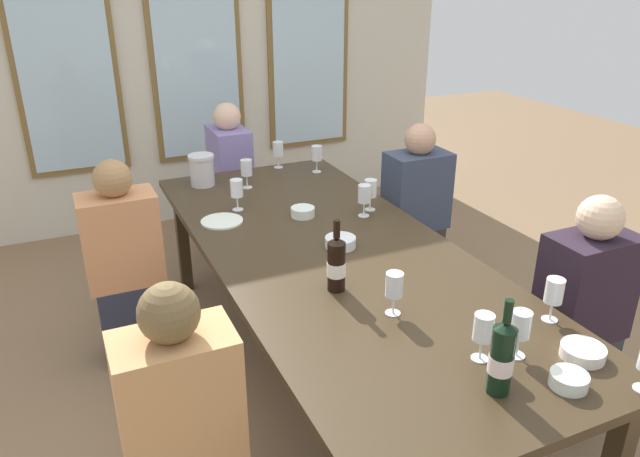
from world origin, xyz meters
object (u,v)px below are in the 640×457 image
at_px(wine_glass_0, 394,286).
at_px(wine_glass_6, 371,189).
at_px(tasting_bowl_1, 303,212).
at_px(tasting_bowl_2, 340,242).
at_px(wine_glass_2, 317,154).
at_px(metal_pitcher, 202,170).
at_px(tasting_bowl_3, 583,352).
at_px(white_plate_0, 222,221).
at_px(seated_person_2, 125,268).
at_px(wine_glass_4, 364,195).
at_px(wine_glass_5, 521,326).
at_px(tasting_bowl_0, 569,380).
at_px(wine_glass_9, 237,189).
at_px(seated_person_1, 580,319).
at_px(wine_glass_3, 554,293).
at_px(wine_glass_7, 246,169).
at_px(seated_person_0, 184,440).
at_px(wine_bottle_0, 502,357).
at_px(wine_glass_10, 483,329).
at_px(seated_person_3, 415,215).
at_px(dining_table, 334,262).
at_px(wine_bottle_1, 336,264).
at_px(seated_person_4, 231,184).

bearing_deg(wine_glass_0, wine_glass_6, 65.99).
distance_m(tasting_bowl_1, tasting_bowl_2, 0.43).
bearing_deg(wine_glass_2, metal_pitcher, 175.92).
xyz_separation_m(tasting_bowl_1, tasting_bowl_3, (0.38, -1.56, -0.00)).
distance_m(white_plate_0, seated_person_2, 0.56).
height_order(wine_glass_4, wine_glass_5, same).
relative_size(tasting_bowl_0, wine_glass_9, 0.69).
distance_m(wine_glass_6, seated_person_1, 1.22).
bearing_deg(seated_person_2, wine_glass_2, 19.16).
height_order(metal_pitcher, tasting_bowl_3, metal_pitcher).
bearing_deg(wine_glass_0, tasting_bowl_0, -65.13).
distance_m(tasting_bowl_0, wine_glass_3, 0.41).
distance_m(wine_glass_7, seated_person_0, 1.91).
distance_m(wine_bottle_0, wine_glass_10, 0.17).
xyz_separation_m(white_plate_0, wine_bottle_0, (0.41, -1.68, 0.12)).
distance_m(wine_glass_3, seated_person_3, 1.62).
distance_m(dining_table, wine_glass_7, 1.03).
bearing_deg(wine_glass_9, wine_glass_2, 32.74).
bearing_deg(wine_bottle_1, wine_glass_7, 87.70).
height_order(wine_bottle_1, wine_glass_10, wine_bottle_1).
xyz_separation_m(tasting_bowl_0, wine_glass_5, (-0.04, 0.20, 0.10)).
bearing_deg(white_plate_0, wine_glass_3, -58.90).
bearing_deg(seated_person_3, seated_person_0, -142.54).
distance_m(wine_bottle_0, wine_glass_6, 1.56).
bearing_deg(tasting_bowl_2, wine_glass_0, -97.41).
bearing_deg(seated_person_1, seated_person_0, -179.60).
bearing_deg(wine_glass_2, wine_bottle_0, -99.65).
height_order(tasting_bowl_3, wine_glass_3, wine_glass_3).
xyz_separation_m(wine_bottle_1, seated_person_3, (1.04, 0.99, -0.33)).
bearing_deg(wine_glass_5, tasting_bowl_1, 96.95).
bearing_deg(wine_glass_7, wine_glass_3, -73.00).
bearing_deg(wine_glass_5, seated_person_3, 67.91).
bearing_deg(wine_glass_2, seated_person_4, 124.05).
relative_size(white_plate_0, tasting_bowl_1, 1.72).
relative_size(tasting_bowl_1, wine_glass_10, 0.73).
distance_m(white_plate_0, seated_person_0, 1.36).
relative_size(wine_glass_7, wine_glass_10, 1.00).
relative_size(metal_pitcher, seated_person_0, 0.17).
relative_size(wine_bottle_0, wine_bottle_1, 1.06).
height_order(dining_table, wine_glass_6, wine_glass_6).
distance_m(wine_glass_6, seated_person_2, 1.36).
bearing_deg(tasting_bowl_2, tasting_bowl_0, -80.72).
xyz_separation_m(tasting_bowl_2, wine_glass_4, (0.28, 0.30, 0.10)).
distance_m(wine_glass_5, seated_person_0, 1.18).
bearing_deg(wine_glass_3, tasting_bowl_3, -107.60).
relative_size(wine_glass_2, wine_glass_3, 1.00).
xyz_separation_m(wine_glass_0, seated_person_3, (0.92, 1.25, -0.34)).
height_order(tasting_bowl_2, wine_glass_7, wine_glass_7).
height_order(wine_bottle_1, tasting_bowl_0, wine_bottle_1).
distance_m(tasting_bowl_1, seated_person_2, 0.97).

